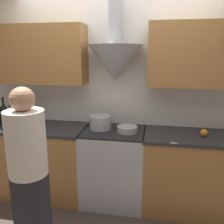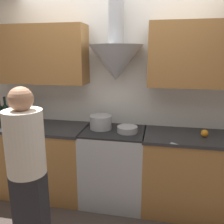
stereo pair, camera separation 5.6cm
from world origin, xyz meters
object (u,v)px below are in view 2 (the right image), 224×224
wine_bottle_2 (13,114)px  mixing_bowl (127,129)px  wine_bottle_1 (6,113)px  person_foreground_left (27,170)px  wine_bottle_0 (0,113)px  stock_pot (101,122)px  stove_range (114,166)px  wine_bottle_4 (25,114)px  orange_fruit (205,133)px  wine_bottle_3 (19,113)px

wine_bottle_2 → mixing_bowl: (1.50, -0.06, -0.10)m
wine_bottle_1 → mixing_bowl: 1.59m
wine_bottle_2 → person_foreground_left: bearing=-52.3°
wine_bottle_0 → stock_pot: 1.34m
stove_range → mixing_bowl: (0.17, -0.03, 0.50)m
person_foreground_left → stove_range: bearing=61.5°
wine_bottle_0 → wine_bottle_4: same height
mixing_bowl → person_foreground_left: size_ratio=0.15×
orange_fruit → person_foreground_left: (-1.56, -0.98, -0.10)m
wine_bottle_0 → wine_bottle_2: wine_bottle_2 is taller
wine_bottle_2 → orange_fruit: size_ratio=4.14×
mixing_bowl → person_foreground_left: person_foreground_left is taller
wine_bottle_3 → wine_bottle_2: bearing=-176.7°
orange_fruit → person_foreground_left: bearing=-147.8°
wine_bottle_0 → mixing_bowl: size_ratio=1.38×
wine_bottle_4 → orange_fruit: 2.17m
wine_bottle_2 → wine_bottle_1: bearing=-169.6°
wine_bottle_4 → mixing_bowl: bearing=-2.1°
wine_bottle_0 → wine_bottle_2: size_ratio=0.98×
person_foreground_left → wine_bottle_3: bearing=124.3°
wine_bottle_0 → mixing_bowl: wine_bottle_0 is taller
wine_bottle_3 → person_foreground_left: person_foreground_left is taller
wine_bottle_3 → orange_fruit: bearing=-1.2°
stove_range → wine_bottle_4: size_ratio=2.85×
wine_bottle_3 → person_foreground_left: 1.26m
wine_bottle_3 → orange_fruit: wine_bottle_3 is taller
wine_bottle_0 → stock_pot: (1.34, 0.02, -0.05)m
wine_bottle_0 → wine_bottle_2: 0.18m
wine_bottle_4 → orange_fruit: wine_bottle_4 is taller
stove_range → wine_bottle_4: wine_bottle_4 is taller
wine_bottle_3 → person_foreground_left: size_ratio=0.22×
stove_range → stock_pot: size_ratio=3.53×
stove_range → wine_bottle_0: (-1.51, 0.01, 0.59)m
wine_bottle_1 → person_foreground_left: size_ratio=0.22×
stock_pot → wine_bottle_0: bearing=-178.9°
wine_bottle_1 → stock_pot: bearing=1.4°
wine_bottle_1 → stove_range: bearing=-0.3°
wine_bottle_4 → mixing_bowl: 1.32m
wine_bottle_1 → person_foreground_left: 1.35m
wine_bottle_0 → orange_fruit: wine_bottle_0 is taller
wine_bottle_0 → orange_fruit: 2.53m
wine_bottle_0 → person_foreground_left: person_foreground_left is taller
wine_bottle_3 → orange_fruit: 2.26m
stock_pot → person_foreground_left: 1.11m
stove_range → wine_bottle_4: bearing=179.3°
wine_bottle_3 → wine_bottle_1: bearing=-173.1°
wine_bottle_2 → person_foreground_left: 1.31m
stock_pot → orange_fruit: size_ratio=3.28×
mixing_bowl → orange_fruit: orange_fruit is taller
wine_bottle_0 → wine_bottle_1: bearing=-4.1°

